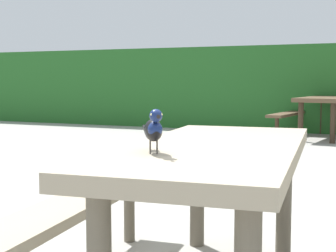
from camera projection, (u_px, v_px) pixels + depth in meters
name	position (u px, v px, depth m)	size (l,w,h in m)	color
picnic_table_foreground	(215.00, 182.00, 2.37)	(1.84, 1.87, 0.74)	gray
bird_grackle	(154.00, 129.00, 2.01)	(0.18, 0.25, 0.18)	black
picnic_table_mid_left	(327.00, 107.00, 8.94)	(1.88, 1.91, 0.74)	brown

